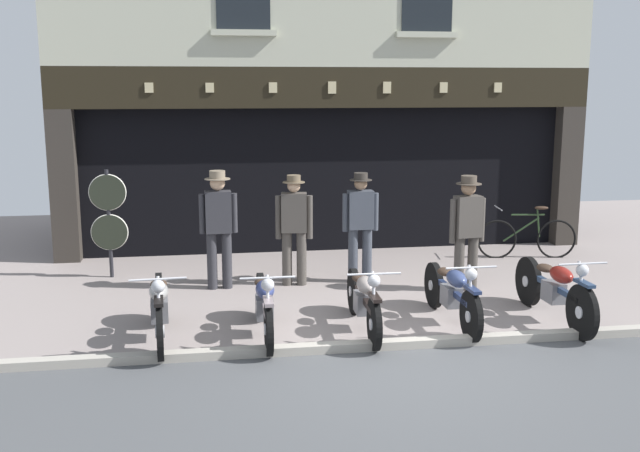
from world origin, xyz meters
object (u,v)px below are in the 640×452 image
(motorcycle_left, at_px, (159,306))
(shopkeeper_center, at_px, (294,225))
(advert_board_far, at_px, (472,151))
(salesman_left, at_px, (219,223))
(assistant_far_right, at_px, (467,227))
(tyre_sign_pole, at_px, (109,214))
(motorcycle_right, at_px, (554,289))
(motorcycle_center_left, at_px, (264,303))
(salesman_right, at_px, (360,222))
(motorcycle_center_right, at_px, (452,292))
(motorcycle_center, at_px, (364,299))
(advert_board_near, at_px, (417,150))
(leaning_bicycle, at_px, (527,237))

(motorcycle_left, bearing_deg, shopkeeper_center, -133.24)
(shopkeeper_center, bearing_deg, advert_board_far, -139.61)
(salesman_left, relative_size, assistant_far_right, 1.03)
(salesman_left, relative_size, tyre_sign_pole, 1.03)
(motorcycle_right, distance_m, shopkeeper_center, 3.86)
(motorcycle_left, distance_m, motorcycle_center_left, 1.24)
(motorcycle_center_left, bearing_deg, salesman_right, -125.29)
(motorcycle_center_right, height_order, assistant_far_right, assistant_far_right)
(motorcycle_right, relative_size, assistant_far_right, 1.24)
(assistant_far_right, bearing_deg, motorcycle_center, 31.54)
(motorcycle_right, relative_size, advert_board_near, 2.00)
(motorcycle_left, xyz_separation_m, leaning_bicycle, (6.14, 3.39, -0.06))
(motorcycle_center_right, height_order, tyre_sign_pole, tyre_sign_pole)
(motorcycle_left, height_order, advert_board_far, advert_board_far)
(motorcycle_left, bearing_deg, motorcycle_right, 176.23)
(salesman_left, bearing_deg, shopkeeper_center, 178.83)
(motorcycle_left, height_order, salesman_right, salesman_right)
(motorcycle_center, height_order, shopkeeper_center, shopkeeper_center)
(motorcycle_left, relative_size, salesman_right, 1.17)
(tyre_sign_pole, xyz_separation_m, advert_board_near, (5.39, 1.49, 0.79))
(motorcycle_center_left, xyz_separation_m, advert_board_near, (3.23, 4.67, 1.40))
(motorcycle_center_left, xyz_separation_m, motorcycle_right, (3.71, -0.00, 0.02))
(tyre_sign_pole, relative_size, advert_board_far, 1.93)
(motorcycle_right, distance_m, salesman_right, 3.13)
(shopkeeper_center, bearing_deg, advert_board_near, -130.08)
(tyre_sign_pole, bearing_deg, leaning_bicycle, 1.97)
(leaning_bicycle, bearing_deg, tyre_sign_pole, 99.86)
(salesman_left, bearing_deg, advert_board_far, -155.61)
(shopkeeper_center, height_order, leaning_bicycle, shopkeeper_center)
(assistant_far_right, distance_m, advert_board_near, 3.21)
(motorcycle_center, height_order, advert_board_near, advert_board_near)
(leaning_bicycle, bearing_deg, salesman_left, 110.10)
(motorcycle_center_right, height_order, salesman_right, salesman_right)
(assistant_far_right, xyz_separation_m, advert_board_near, (0.13, 3.10, 0.85))
(tyre_sign_pole, relative_size, leaning_bicycle, 0.98)
(advert_board_far, bearing_deg, motorcycle_center, -123.45)
(tyre_sign_pole, bearing_deg, motorcycle_center_right, -34.06)
(shopkeeper_center, height_order, salesman_right, salesman_right)
(motorcycle_center_right, relative_size, leaning_bicycle, 1.17)
(shopkeeper_center, distance_m, advert_board_far, 4.45)
(motorcycle_center, relative_size, assistant_far_right, 1.17)
(motorcycle_right, distance_m, leaning_bicycle, 3.63)
(shopkeeper_center, relative_size, salesman_right, 0.99)
(motorcycle_left, xyz_separation_m, tyre_sign_pole, (-0.92, 3.15, 0.59))
(motorcycle_left, bearing_deg, motorcycle_center, 176.25)
(motorcycle_center, distance_m, advert_board_far, 5.75)
(salesman_left, distance_m, salesman_right, 2.15)
(motorcycle_center_left, height_order, motorcycle_right, motorcycle_right)
(shopkeeper_center, relative_size, advert_board_far, 1.90)
(motorcycle_center_right, bearing_deg, motorcycle_left, 0.72)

